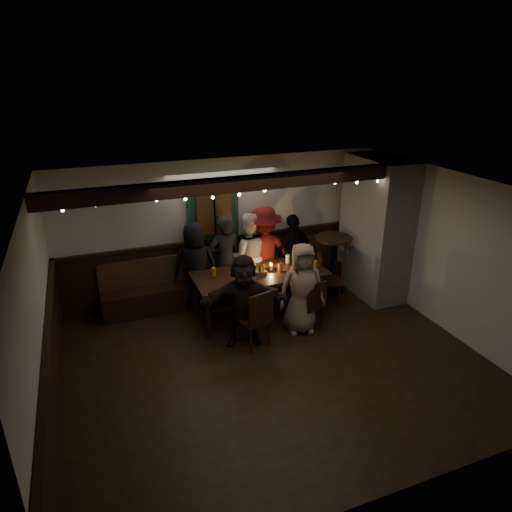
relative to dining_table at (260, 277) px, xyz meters
name	(u,v)px	position (x,y,z in m)	size (l,w,h in m)	color
room	(301,252)	(0.76, 0.02, 0.33)	(6.02, 5.01, 2.62)	black
dining_table	(260,277)	(0.00, 0.00, 0.00)	(2.28, 0.98, 0.99)	black
chair_near_left	(257,316)	(-0.42, -0.90, -0.20)	(0.54, 0.54, 0.97)	black
chair_near_right	(312,302)	(0.64, -0.72, -0.25)	(0.48, 0.48, 0.87)	black
chair_end	(325,276)	(1.27, 0.02, -0.22)	(0.55, 0.55, 0.93)	black
high_top	(332,257)	(1.65, 0.42, -0.04)	(0.69, 0.69, 1.11)	black
person_a	(196,266)	(-0.94, 0.73, 0.06)	(0.78, 0.51, 1.60)	black
person_b	(225,260)	(-0.40, 0.72, 0.09)	(0.61, 0.40, 1.66)	black
person_c	(248,256)	(0.06, 0.74, 0.09)	(0.81, 0.63, 1.66)	beige
person_d	(264,252)	(0.36, 0.72, 0.13)	(1.13, 0.65, 1.74)	#531010
person_e	(293,253)	(0.95, 0.71, 0.03)	(0.90, 0.38, 1.54)	black
person_f	(244,301)	(-0.55, -0.71, 0.00)	(1.38, 0.44, 1.49)	black
person_g	(302,288)	(0.44, -0.70, 0.02)	(0.75, 0.49, 1.53)	gray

